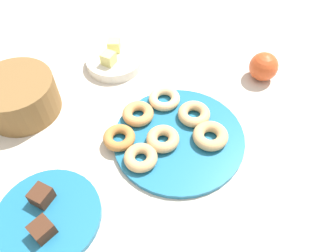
# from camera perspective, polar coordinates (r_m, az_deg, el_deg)

# --- Properties ---
(ground_plane) EXTENTS (2.40, 2.40, 0.00)m
(ground_plane) POSITION_cam_1_polar(r_m,az_deg,el_deg) (0.86, 1.85, -2.38)
(ground_plane) COLOR beige
(donut_plate) EXTENTS (0.33, 0.33, 0.01)m
(donut_plate) POSITION_cam_1_polar(r_m,az_deg,el_deg) (0.86, 1.87, -2.12)
(donut_plate) COLOR #1E6B93
(donut_plate) RESTS_ON ground_plane
(donut_0) EXTENTS (0.12, 0.12, 0.02)m
(donut_0) POSITION_cam_1_polar(r_m,az_deg,el_deg) (0.92, -0.63, 4.66)
(donut_0) COLOR #EABC84
(donut_0) RESTS_ON donut_plate
(donut_1) EXTENTS (0.11, 0.11, 0.03)m
(donut_1) POSITION_cam_1_polar(r_m,az_deg,el_deg) (0.88, -5.10, 2.09)
(donut_1) COLOR tan
(donut_1) RESTS_ON donut_plate
(donut_2) EXTENTS (0.11, 0.11, 0.03)m
(donut_2) POSITION_cam_1_polar(r_m,az_deg,el_deg) (0.80, -4.65, -5.37)
(donut_2) COLOR tan
(donut_2) RESTS_ON donut_plate
(donut_3) EXTENTS (0.09, 0.09, 0.03)m
(donut_3) POSITION_cam_1_polar(r_m,az_deg,el_deg) (0.88, 4.42, 2.05)
(donut_3) COLOR tan
(donut_3) RESTS_ON donut_plate
(donut_4) EXTENTS (0.12, 0.12, 0.03)m
(donut_4) POSITION_cam_1_polar(r_m,az_deg,el_deg) (0.84, 7.20, -1.67)
(donut_4) COLOR tan
(donut_4) RESTS_ON donut_plate
(donut_5) EXTENTS (0.11, 0.11, 0.03)m
(donut_5) POSITION_cam_1_polar(r_m,az_deg,el_deg) (0.83, -0.88, -2.20)
(donut_5) COLOR tan
(donut_5) RESTS_ON donut_plate
(donut_6) EXTENTS (0.09, 0.09, 0.02)m
(donut_6) POSITION_cam_1_polar(r_m,az_deg,el_deg) (0.84, -8.28, -1.96)
(donut_6) COLOR #BC7A3D
(donut_6) RESTS_ON donut_plate
(cake_plate) EXTENTS (0.23, 0.23, 0.02)m
(cake_plate) POSITION_cam_1_polar(r_m,az_deg,el_deg) (0.79, -19.66, -14.30)
(cake_plate) COLOR #1E6B93
(cake_plate) RESTS_ON ground_plane
(brownie_near) EXTENTS (0.05, 0.05, 0.04)m
(brownie_near) POSITION_cam_1_polar(r_m,az_deg,el_deg) (0.76, -20.58, -16.13)
(brownie_near) COLOR #472819
(brownie_near) RESTS_ON cake_plate
(brownie_far) EXTENTS (0.05, 0.04, 0.04)m
(brownie_far) POSITION_cam_1_polar(r_m,az_deg,el_deg) (0.79, -20.69, -11.00)
(brownie_far) COLOR #472819
(brownie_far) RESTS_ON cake_plate
(basket) EXTENTS (0.26, 0.26, 0.10)m
(basket) POSITION_cam_1_polar(r_m,az_deg,el_deg) (0.97, -23.95, 4.61)
(basket) COLOR brown
(basket) RESTS_ON ground_plane
(fruit_bowl) EXTENTS (0.17, 0.17, 0.03)m
(fruit_bowl) POSITION_cam_1_polar(r_m,az_deg,el_deg) (1.06, -9.03, 10.86)
(fruit_bowl) COLOR silver
(fruit_bowl) RESTS_ON ground_plane
(melon_chunk_left) EXTENTS (0.04, 0.04, 0.04)m
(melon_chunk_left) POSITION_cam_1_polar(r_m,az_deg,el_deg) (1.02, -10.05, 11.23)
(melon_chunk_left) COLOR #DBD67A
(melon_chunk_left) RESTS_ON fruit_bowl
(melon_chunk_right) EXTENTS (0.05, 0.05, 0.04)m
(melon_chunk_right) POSITION_cam_1_polar(r_m,az_deg,el_deg) (1.07, -9.13, 13.36)
(melon_chunk_right) COLOR #DBD67A
(melon_chunk_right) RESTS_ON fruit_bowl
(apple) EXTENTS (0.08, 0.08, 0.08)m
(apple) POSITION_cam_1_polar(r_m,az_deg,el_deg) (1.03, 15.90, 9.66)
(apple) COLOR #CC4C23
(apple) RESTS_ON ground_plane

